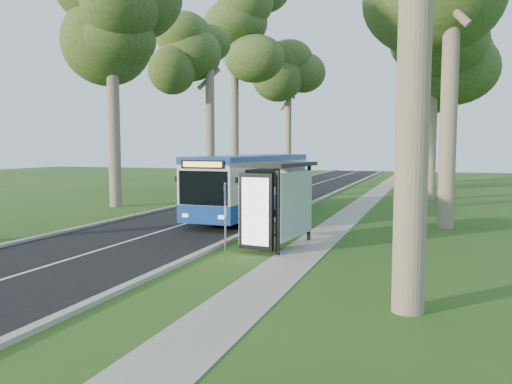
{
  "coord_description": "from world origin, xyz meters",
  "views": [
    {
      "loc": [
        6.89,
        -16.62,
        3.4
      ],
      "look_at": [
        0.06,
        2.73,
        1.6
      ],
      "focal_mm": 35.0,
      "sensor_mm": 36.0,
      "label": 1
    }
  ],
  "objects_px": {
    "bus_stop_sign": "(225,208)",
    "car_silver": "(252,177)",
    "bus": "(254,184)",
    "litter_bin": "(299,217)",
    "car_white": "(251,178)",
    "bus_shelter": "(276,188)"
  },
  "relations": [
    {
      "from": "bus_stop_sign",
      "to": "car_silver",
      "type": "height_order",
      "value": "bus_stop_sign"
    },
    {
      "from": "bus",
      "to": "bus_stop_sign",
      "type": "distance_m",
      "value": 8.95
    },
    {
      "from": "bus",
      "to": "car_silver",
      "type": "relative_size",
      "value": 2.69
    },
    {
      "from": "bus",
      "to": "litter_bin",
      "type": "xyz_separation_m",
      "value": [
        3.25,
        -3.4,
        -1.08
      ]
    },
    {
      "from": "car_white",
      "to": "car_silver",
      "type": "distance_m",
      "value": 0.47
    },
    {
      "from": "bus_shelter",
      "to": "car_white",
      "type": "distance_m",
      "value": 29.85
    },
    {
      "from": "bus",
      "to": "litter_bin",
      "type": "bearing_deg",
      "value": -44.92
    },
    {
      "from": "bus",
      "to": "car_silver",
      "type": "xyz_separation_m",
      "value": [
        -7.42,
        20.35,
        -0.87
      ]
    },
    {
      "from": "bus_shelter",
      "to": "litter_bin",
      "type": "height_order",
      "value": "bus_shelter"
    },
    {
      "from": "bus_stop_sign",
      "to": "car_white",
      "type": "bearing_deg",
      "value": 85.79
    },
    {
      "from": "bus",
      "to": "litter_bin",
      "type": "height_order",
      "value": "bus"
    },
    {
      "from": "bus_shelter",
      "to": "litter_bin",
      "type": "relative_size",
      "value": 3.65
    },
    {
      "from": "litter_bin",
      "to": "car_silver",
      "type": "distance_m",
      "value": 26.04
    },
    {
      "from": "bus",
      "to": "bus_stop_sign",
      "type": "xyz_separation_m",
      "value": [
        2.1,
        -8.7,
        -0.15
      ]
    },
    {
      "from": "bus",
      "to": "bus_stop_sign",
      "type": "relative_size",
      "value": 5.1
    },
    {
      "from": "litter_bin",
      "to": "bus",
      "type": "bearing_deg",
      "value": 133.73
    },
    {
      "from": "bus",
      "to": "car_silver",
      "type": "bearing_deg",
      "value": 111.38
    },
    {
      "from": "bus_shelter",
      "to": "car_silver",
      "type": "relative_size",
      "value": 0.83
    },
    {
      "from": "bus",
      "to": "car_white",
      "type": "relative_size",
      "value": 2.86
    },
    {
      "from": "bus_stop_sign",
      "to": "bus_shelter",
      "type": "height_order",
      "value": "bus_shelter"
    },
    {
      "from": "bus",
      "to": "car_white",
      "type": "distance_m",
      "value": 21.22
    },
    {
      "from": "bus_stop_sign",
      "to": "bus_shelter",
      "type": "xyz_separation_m",
      "value": [
        1.5,
        0.85,
        0.64
      ]
    }
  ]
}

